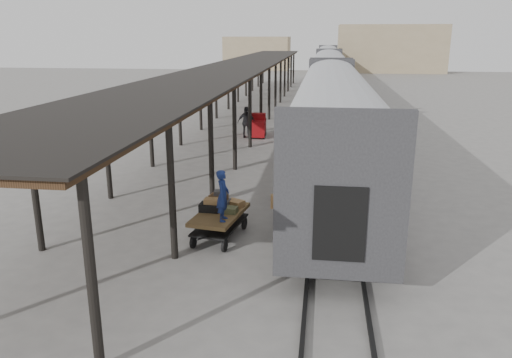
{
  "coord_description": "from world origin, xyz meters",
  "views": [
    {
      "loc": [
        2.73,
        -14.76,
        6.17
      ],
      "look_at": [
        0.66,
        0.62,
        1.7
      ],
      "focal_mm": 35.0,
      "sensor_mm": 36.0,
      "label": 1
    }
  ],
  "objects_px": {
    "porter": "(223,196)",
    "pedestrian": "(247,122)",
    "baggage_cart": "(220,219)",
    "luggage_tug": "(258,127)"
  },
  "relations": [
    {
      "from": "baggage_cart",
      "to": "luggage_tug",
      "type": "distance_m",
      "value": 16.46
    },
    {
      "from": "porter",
      "to": "pedestrian",
      "type": "relative_size",
      "value": 0.79
    },
    {
      "from": "baggage_cart",
      "to": "pedestrian",
      "type": "relative_size",
      "value": 1.31
    },
    {
      "from": "luggage_tug",
      "to": "pedestrian",
      "type": "bearing_deg",
      "value": -152.33
    },
    {
      "from": "porter",
      "to": "pedestrian",
      "type": "height_order",
      "value": "porter"
    },
    {
      "from": "baggage_cart",
      "to": "luggage_tug",
      "type": "xyz_separation_m",
      "value": [
        -0.95,
        16.44,
        0.01
      ]
    },
    {
      "from": "luggage_tug",
      "to": "porter",
      "type": "xyz_separation_m",
      "value": [
        1.2,
        -17.09,
        0.98
      ]
    },
    {
      "from": "baggage_cart",
      "to": "luggage_tug",
      "type": "relative_size",
      "value": 1.54
    },
    {
      "from": "luggage_tug",
      "to": "pedestrian",
      "type": "distance_m",
      "value": 0.82
    },
    {
      "from": "baggage_cart",
      "to": "porter",
      "type": "distance_m",
      "value": 1.21
    }
  ]
}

